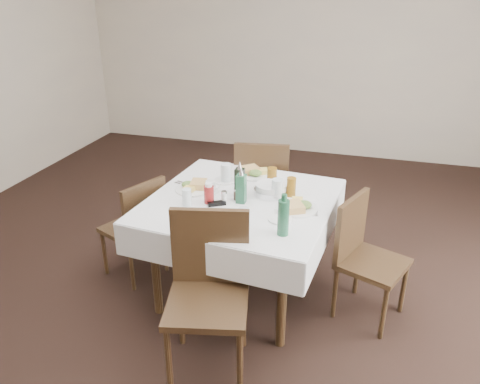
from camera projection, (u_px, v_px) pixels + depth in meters
The scene contains 33 objects.
ground_plane at pixel (225, 306), 3.37m from camera, with size 7.00×7.00×0.00m, color black.
room_shell at pixel (222, 63), 2.67m from camera, with size 6.04×7.04×2.80m.
dining_table at pixel (241, 210), 3.27m from camera, with size 1.34×1.34×0.76m.
chair_north at pixel (262, 185), 4.01m from camera, with size 0.51×0.51×0.94m.
chair_south at pixel (209, 282), 2.70m from camera, with size 0.55×0.55×0.97m.
chair_east at pixel (363, 250), 3.14m from camera, with size 0.52×0.52×0.85m.
chair_west at pixel (139, 223), 3.53m from camera, with size 0.51×0.51×0.82m.
meal_north at pixel (254, 172), 3.62m from camera, with size 0.28×0.28×0.06m.
meal_south at pixel (215, 224), 2.86m from camera, with size 0.25×0.25×0.05m.
meal_east at pixel (297, 206), 3.07m from camera, with size 0.28×0.28×0.06m.
meal_west at pixel (194, 187), 3.37m from camera, with size 0.26×0.26×0.06m.
side_plate_a at pixel (224, 181), 3.51m from camera, with size 0.16×0.16×0.01m.
side_plate_b at pixel (280, 219), 2.95m from camera, with size 0.16×0.16×0.01m.
water_n at pixel (226, 173), 3.47m from camera, with size 0.08×0.08×0.15m.
water_s at pixel (244, 216), 2.88m from camera, with size 0.06×0.06×0.11m.
water_e at pixel (277, 189), 3.21m from camera, with size 0.08×0.08×0.14m.
water_w at pixel (187, 197), 3.13m from camera, with size 0.06×0.06×0.12m.
iced_tea_a at pixel (272, 177), 3.40m from camera, with size 0.07×0.07×0.15m.
iced_tea_b at pixel (291, 187), 3.26m from camera, with size 0.06×0.06×0.14m.
bread_basket at pixel (271, 190), 3.29m from camera, with size 0.24×0.24×0.08m.
oil_cruet_dark at pixel (240, 181), 3.24m from camera, with size 0.06×0.06×0.26m.
oil_cruet_green at pixel (241, 187), 3.14m from camera, with size 0.06×0.06×0.26m.
ketchup_bottle at pixel (209, 194), 3.15m from camera, with size 0.07×0.07×0.15m.
salt_shaker at pixel (224, 197), 3.16m from camera, with size 0.04×0.04×0.09m.
pepper_shaker at pixel (236, 194), 3.21m from camera, with size 0.04×0.04×0.08m.
coffee_mug at pixel (211, 187), 3.33m from camera, with size 0.12×0.11×0.08m.
sunglasses at pixel (217, 203), 3.14m from camera, with size 0.13×0.10×0.03m.
green_bottle at pixel (283, 217), 2.74m from camera, with size 0.07×0.07×0.26m.
sugar_caddy at pixel (282, 211), 3.01m from camera, with size 0.09×0.05×0.05m.
cutlery_n at pixel (269, 180), 3.53m from camera, with size 0.10×0.18×0.01m.
cutlery_s at pixel (192, 220), 2.95m from camera, with size 0.07×0.19×0.01m.
cutlery_e at pixel (305, 215), 3.01m from camera, with size 0.16×0.08×0.01m.
cutlery_w at pixel (186, 185), 3.45m from camera, with size 0.20×0.11×0.01m.
Camera 1 is at (0.87, -2.59, 2.15)m, focal length 35.00 mm.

